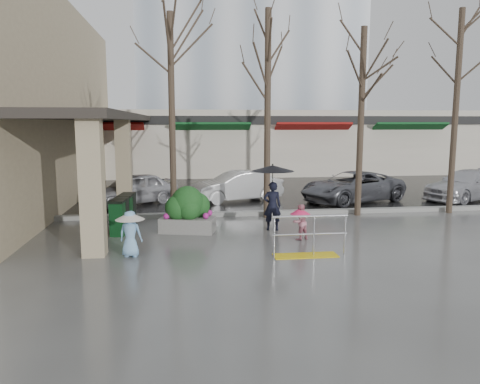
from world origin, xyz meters
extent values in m
plane|color=#51514F|center=(0.00, 0.00, 0.00)|extent=(120.00, 120.00, 0.00)
cube|color=black|center=(0.00, 22.00, 0.01)|extent=(120.00, 36.00, 0.01)
cube|color=gray|center=(0.00, 4.00, 0.07)|extent=(120.00, 0.30, 0.15)
cube|color=#2D2823|center=(-4.80, 8.00, 3.62)|extent=(2.80, 18.00, 0.25)
cube|color=tan|center=(-3.90, -0.50, 1.75)|extent=(0.55, 0.55, 3.50)
cube|color=tan|center=(-3.90, 6.00, 1.75)|extent=(0.55, 0.55, 3.50)
cube|color=beige|center=(2.00, 18.00, 2.00)|extent=(34.00, 6.00, 4.00)
cube|color=maroon|center=(-6.00, 15.10, 2.85)|extent=(4.50, 1.68, 0.87)
cube|color=#0F4C1E|center=(0.00, 15.10, 2.85)|extent=(4.50, 1.68, 0.87)
cube|color=maroon|center=(6.00, 15.10, 2.85)|extent=(4.50, 1.68, 0.87)
cube|color=#0F4C1E|center=(12.00, 15.10, 2.85)|extent=(4.50, 1.68, 0.87)
cube|color=black|center=(2.00, 15.10, 3.40)|extent=(34.00, 0.35, 0.50)
cube|color=#8C99A8|center=(4.00, 30.00, 12.50)|extent=(18.00, 12.00, 25.00)
cube|color=yellow|center=(1.30, -1.20, 0.01)|extent=(1.60, 0.50, 0.02)
cylinder|color=silver|center=(0.50, -1.20, 0.50)|extent=(0.05, 0.05, 1.00)
cylinder|color=silver|center=(1.50, -1.20, 0.50)|extent=(0.05, 0.05, 1.00)
cylinder|color=silver|center=(2.30, -1.20, 0.50)|extent=(0.05, 0.05, 1.00)
cylinder|color=silver|center=(1.40, -1.20, 1.00)|extent=(1.90, 0.06, 0.06)
cylinder|color=silver|center=(1.40, -1.20, 0.55)|extent=(1.90, 0.04, 0.04)
cylinder|color=#382B21|center=(-2.00, 3.60, 3.40)|extent=(0.22, 0.22, 6.80)
cylinder|color=#382B21|center=(1.20, 3.60, 3.50)|extent=(0.22, 0.22, 7.00)
cylinder|color=#382B21|center=(4.50, 3.60, 3.25)|extent=(0.22, 0.22, 6.50)
cylinder|color=#382B21|center=(8.00, 3.60, 3.60)|extent=(0.22, 0.22, 7.20)
imported|color=black|center=(1.02, 1.67, 0.75)|extent=(0.57, 0.40, 1.50)
cylinder|color=black|center=(1.02, 1.67, 1.53)|extent=(0.02, 0.02, 0.95)
cone|color=black|center=(1.02, 1.67, 1.91)|extent=(1.32, 1.32, 0.18)
sphere|color=black|center=(1.02, 1.67, 2.02)|extent=(0.05, 0.05, 0.05)
imported|color=#D38192|center=(1.57, 0.43, 0.50)|extent=(0.61, 0.55, 1.01)
cylinder|color=black|center=(1.57, 0.43, 0.69)|extent=(0.02, 0.02, 0.44)
cone|color=#FF2865|center=(1.57, 0.43, 0.82)|extent=(0.57, 0.57, 0.18)
sphere|color=black|center=(1.57, 0.43, 0.93)|extent=(0.05, 0.05, 0.05)
imported|color=#80B4E3|center=(-3.00, -0.70, 0.57)|extent=(0.64, 0.50, 1.15)
cylinder|color=black|center=(-3.00, -0.70, 0.84)|extent=(0.02, 0.02, 0.54)
cone|color=beige|center=(-3.00, -0.70, 1.02)|extent=(0.73, 0.73, 0.18)
sphere|color=black|center=(-3.00, -0.70, 1.13)|extent=(0.05, 0.05, 0.05)
cube|color=slate|center=(-1.57, 1.74, 0.22)|extent=(1.76, 1.19, 0.45)
ellipsoid|color=#123A15|center=(-1.57, 1.74, 0.89)|extent=(0.98, 0.88, 1.03)
sphere|color=#123A15|center=(-1.88, 1.65, 0.77)|extent=(0.71, 0.71, 0.71)
sphere|color=#123A15|center=(-1.25, 1.88, 0.78)|extent=(0.75, 0.75, 0.75)
cube|color=#0D3B18|center=(-3.60, 1.52, 0.48)|extent=(0.44, 0.44, 0.97)
cube|color=black|center=(-3.60, 1.52, 1.01)|extent=(0.47, 0.47, 0.07)
cube|color=black|center=(-3.54, 2.00, 0.48)|extent=(0.44, 0.44, 0.97)
cube|color=black|center=(-3.54, 2.00, 1.01)|extent=(0.47, 0.47, 0.07)
cube|color=#0D3916|center=(-3.48, 2.48, 0.48)|extent=(0.44, 0.44, 0.97)
cube|color=black|center=(-3.48, 2.48, 1.01)|extent=(0.47, 0.47, 0.07)
cube|color=black|center=(-3.43, 2.97, 0.48)|extent=(0.44, 0.44, 0.97)
cube|color=black|center=(-3.43, 2.97, 1.01)|extent=(0.47, 0.47, 0.07)
imported|color=silver|center=(-3.69, 6.87, 0.63)|extent=(3.93, 3.21, 1.26)
imported|color=silver|center=(0.55, 7.08, 0.63)|extent=(4.05, 2.39, 1.26)
imported|color=slate|center=(5.31, 6.35, 0.63)|extent=(4.99, 3.65, 1.26)
imported|color=silver|center=(10.40, 6.26, 0.63)|extent=(4.68, 3.38, 1.26)
camera|label=1|loc=(-1.73, -12.16, 3.29)|focal=35.00mm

